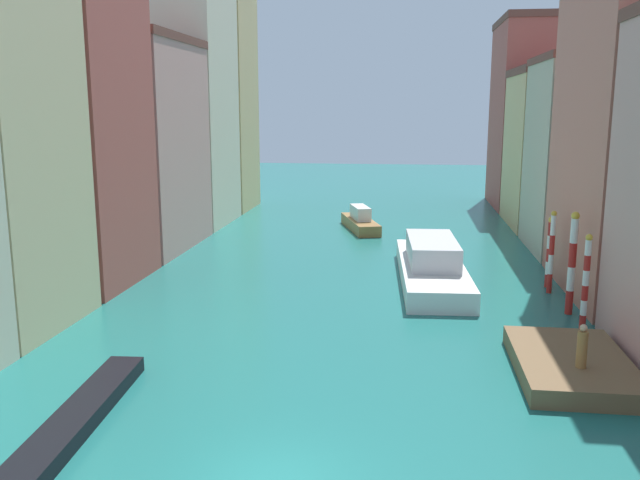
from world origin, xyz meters
The scene contains 17 objects.
ground_plane centered at (0.00, 24.50, 0.00)m, with size 154.00×154.00×0.00m, color #1E6B66.
building_left_2 centered at (-15.08, 18.96, 8.77)m, with size 7.03×8.04×17.51m.
building_left_3 centered at (-15.08, 28.64, 7.19)m, with size 7.03×10.89×14.37m.
building_left_4 centered at (-15.08, 38.72, 10.09)m, with size 7.03×9.04×20.16m.
building_left_5 centered at (-15.08, 47.44, 11.15)m, with size 7.03×7.73×22.28m.
building_right_3 centered at (15.08, 31.29, 6.51)m, with size 7.03×9.12×13.00m.
building_right_4 centered at (15.08, 41.37, 6.39)m, with size 7.03×10.53×12.76m.
building_right_5 centered at (15.08, 52.73, 9.00)m, with size 7.03×11.64×17.97m.
waterfront_dock centered at (9.33, 8.63, 0.35)m, with size 4.00×6.55×0.69m.
person_on_dock centered at (9.37, 7.54, 1.42)m, with size 0.36×0.36×1.57m.
mooring_pole_0 centered at (11.01, 13.90, 2.19)m, with size 0.31×0.31×4.30m.
mooring_pole_1 centered at (10.94, 16.22, 2.51)m, with size 0.38×0.38×4.91m.
mooring_pole_2 centered at (10.77, 19.92, 2.24)m, with size 0.29×0.29×4.39m.
mooring_pole_3 centered at (10.92, 21.11, 2.00)m, with size 0.36×0.36×3.90m.
vaporetto_white centered at (4.68, 21.66, 0.92)m, with size 4.10×13.13×2.42m.
gondola_black centered at (-6.66, 2.22, 0.27)m, with size 1.88×9.45×0.53m.
motorboat_0 centered at (-0.44, 37.40, 0.66)m, with size 3.70×7.38×1.89m.
Camera 1 is at (3.17, -15.66, 9.62)m, focal length 37.75 mm.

